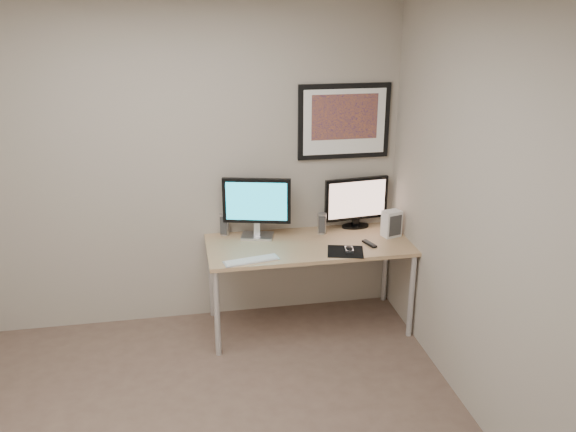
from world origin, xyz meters
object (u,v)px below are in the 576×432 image
at_px(speaker_left, 225,224).
at_px(fan_unit, 391,224).
at_px(framed_art, 344,121).
at_px(monitor_tv, 356,201).
at_px(keyboard, 251,260).
at_px(monitor_large, 257,205).
at_px(speaker_right, 322,223).
at_px(desk, 309,251).

relative_size(speaker_left, fan_unit, 0.85).
height_order(framed_art, monitor_tv, framed_art).
bearing_deg(monitor_tv, keyboard, -156.88).
relative_size(monitor_large, fan_unit, 2.48).
height_order(speaker_left, keyboard, speaker_left).
bearing_deg(keyboard, monitor_large, 65.54).
bearing_deg(speaker_right, framed_art, 49.97).
relative_size(speaker_right, keyboard, 0.42).
bearing_deg(desk, fan_unit, 2.47).
relative_size(monitor_tv, keyboard, 1.34).
relative_size(desk, monitor_large, 3.00).
xyz_separation_m(speaker_left, speaker_right, (0.79, -0.11, -0.00)).
bearing_deg(keyboard, monitor_tv, 18.17).
relative_size(desk, monitor_tv, 2.92).
xyz_separation_m(framed_art, monitor_tv, (0.11, -0.06, -0.66)).
height_order(desk, monitor_tv, monitor_tv).
bearing_deg(desk, framed_art, 43.46).
relative_size(monitor_large, speaker_left, 2.94).
xyz_separation_m(monitor_large, speaker_left, (-0.25, 0.10, -0.18)).
bearing_deg(monitor_tv, desk, -155.33).
xyz_separation_m(speaker_left, keyboard, (0.14, -0.56, -0.08)).
height_order(framed_art, fan_unit, framed_art).
height_order(desk, monitor_large, monitor_large).
height_order(speaker_right, keyboard, speaker_right).
bearing_deg(speaker_right, monitor_large, -166.81).
xyz_separation_m(monitor_large, speaker_right, (0.53, -0.01, -0.19)).
bearing_deg(fan_unit, keyboard, 177.98).
xyz_separation_m(keyboard, fan_unit, (1.18, 0.29, 0.10)).
bearing_deg(keyboard, desk, 16.68).
bearing_deg(speaker_left, fan_unit, 6.84).
height_order(desk, fan_unit, fan_unit).
bearing_deg(framed_art, keyboard, -144.93).
bearing_deg(speaker_right, fan_unit, -2.16).
distance_m(framed_art, keyboard, 1.36).
xyz_separation_m(desk, monitor_tv, (0.46, 0.28, 0.30)).
height_order(monitor_large, speaker_left, monitor_large).
xyz_separation_m(framed_art, fan_unit, (0.34, -0.30, -0.78)).
xyz_separation_m(desk, keyboard, (-0.49, -0.26, 0.07)).
bearing_deg(speaker_right, monitor_tv, 29.88).
bearing_deg(desk, keyboard, -152.22).
xyz_separation_m(framed_art, keyboard, (-0.84, -0.59, -0.88)).
bearing_deg(framed_art, speaker_right, -144.50).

